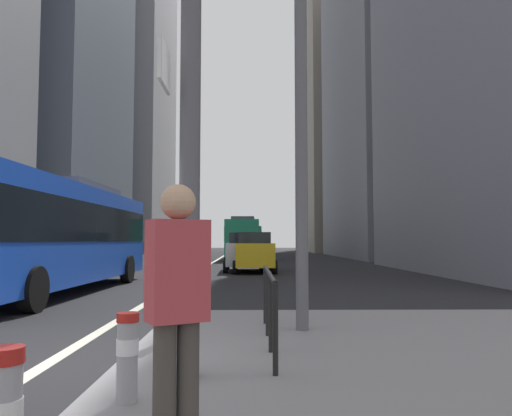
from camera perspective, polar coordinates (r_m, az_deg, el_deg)
ground_plane at (r=26.26m, az=-6.39°, el=-7.12°), size 160.00×160.00×0.00m
lane_centre_line at (r=36.21m, az=-4.85°, el=-6.19°), size 0.20×80.00×0.01m
office_tower_left_mid at (r=52.70m, az=-22.79°, el=20.15°), size 11.65×18.67×45.32m
office_tower_left_far at (r=75.71m, az=-15.57°, el=16.13°), size 13.75×18.73×54.27m
office_tower_right_mid at (r=52.27m, az=16.14°, el=18.19°), size 11.83×21.56×41.92m
office_tower_right_far at (r=74.13m, az=10.59°, el=9.25°), size 12.85×20.29×36.30m
city_bus_blue_oncoming at (r=15.68m, az=-22.30°, el=-2.43°), size 2.90×11.82×3.40m
city_bus_red_receding at (r=41.08m, az=-1.41°, el=-3.36°), size 2.87×10.62×3.40m
city_bus_red_distant at (r=58.70m, az=-0.58°, el=-3.48°), size 2.92×10.94×3.40m
car_oncoming_mid at (r=53.65m, az=-8.05°, el=-4.32°), size 2.05×4.24×1.94m
car_receding_near at (r=25.21m, az=-1.33°, el=-5.03°), size 2.08×4.31×1.94m
car_receding_far at (r=24.19m, az=-0.29°, el=-5.09°), size 2.16×4.21×1.94m
car_oncoming_far at (r=44.14m, az=-8.32°, el=-4.45°), size 2.17×4.48×1.94m
traffic_signal_gantry at (r=6.26m, az=-25.05°, el=20.41°), size 5.45×0.65×6.00m
street_lamp_post at (r=8.72m, az=5.14°, el=21.60°), size 5.50×0.32×8.00m
bollard_right at (r=4.63m, az=-14.57°, el=-15.71°), size 0.20×0.20×0.77m
bollard_back at (r=7.00m, az=-10.70°, el=-11.41°), size 0.20×0.20×0.82m
pedestrian_railing at (r=6.89m, az=1.51°, el=-9.63°), size 0.06×3.29×0.98m
pedestrian_walking at (r=3.36m, az=-9.06°, el=-10.66°), size 0.45×0.39×1.77m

